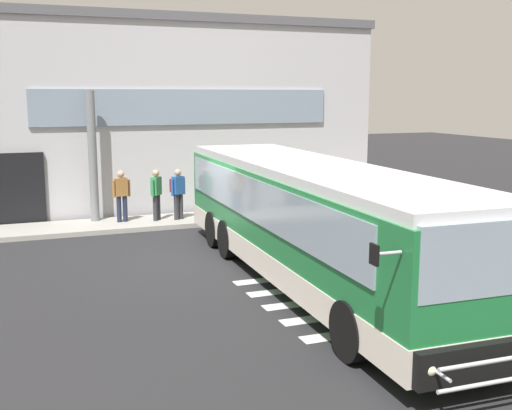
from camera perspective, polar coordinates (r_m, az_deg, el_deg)
name	(u,v)px	position (r m, az deg, el deg)	size (l,w,h in m)	color
ground_plane	(212,258)	(16.64, -4.01, -4.80)	(80.00, 90.00, 0.02)	#232326
bay_paint_stripes	(360,296)	(13.70, 9.39, -8.10)	(4.40, 3.96, 0.01)	silver
terminal_building	(115,113)	(27.23, -12.66, 8.14)	(18.22, 13.80, 6.98)	#B7B7BC
boarding_curb	(169,221)	(21.15, -7.83, -1.46)	(20.42, 2.00, 0.15)	#9E9B93
entry_support_column	(93,157)	(21.03, -14.55, 4.25)	(0.28, 0.28, 4.20)	slate
bus_main_foreground	(313,225)	(14.18, 5.16, -1.82)	(3.40, 12.47, 2.70)	#1E7238
passenger_near_column	(122,193)	(20.78, -12.06, 1.03)	(0.59, 0.26, 1.68)	#1E2338
passenger_by_doorway	(156,192)	(20.83, -9.00, 1.15)	(0.41, 0.48, 1.68)	#2D2D33
passenger_at_curb_edge	(178,190)	(20.91, -7.10, 1.32)	(0.54, 0.48, 1.68)	#2D2D33
safety_bollard_yellow	(275,210)	(20.95, 1.76, -0.43)	(0.18, 0.18, 0.90)	yellow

